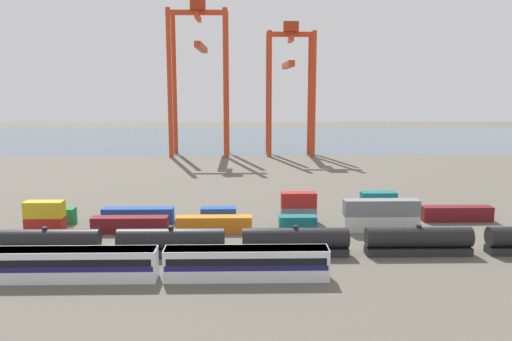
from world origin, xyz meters
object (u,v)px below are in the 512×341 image
Objects in this scene: freight_tank_row at (295,241)px; passenger_train at (160,263)px; gantry_crane_central at (290,76)px; gantry_crane_west at (199,63)px; shipping_container_3 at (214,224)px; shipping_container_7 at (57,216)px; shipping_container_5 at (381,223)px; shipping_container_0 at (45,225)px; shipping_container_12 at (378,214)px.

passenger_train is at bearing -152.99° from freight_tank_row.
passenger_train is at bearing -102.30° from gantry_crane_central.
gantry_crane_west is at bearing 101.48° from freight_tank_row.
freight_tank_row is 6.89× the size of shipping_container_3.
shipping_container_7 is 104.64m from gantry_crane_central.
gantry_crane_west reaches higher than shipping_container_5.
freight_tank_row is 13.81× the size of shipping_container_0.
freight_tank_row is 6.89× the size of shipping_container_5.
shipping_container_7 is at bearing 180.00° from shipping_container_12.
shipping_container_7 is (-27.18, 6.07, 0.00)m from shipping_container_3.
freight_tank_row is 16.87m from shipping_container_3.
freight_tank_row is (17.26, 8.80, -0.15)m from passenger_train.
gantry_crane_west is (-4.65, 116.63, 28.17)m from passenger_train.
shipping_container_12 is 93.66m from gantry_crane_central.
shipping_container_12 is (16.06, 17.96, -0.70)m from freight_tank_row.
gantry_crane_central is (20.14, 96.05, 24.80)m from shipping_container_3.
gantry_crane_central is (47.06, 96.05, 24.80)m from shipping_container_0.
freight_tank_row reaches higher than shipping_container_12.
freight_tank_row is 13.81× the size of shipping_container_12.
shipping_container_0 and shipping_container_5 have the same top height.
shipping_container_5 is at bearing 0.00° from shipping_container_0.
passenger_train is at bearing -147.30° from shipping_container_5.
shipping_container_0 is 0.50× the size of shipping_container_3.
shipping_container_3 is at bearing -101.84° from gantry_crane_central.
shipping_container_0 is 0.14× the size of gantry_crane_central.
shipping_container_3 is at bearing -12.59° from shipping_container_7.
shipping_container_5 is at bearing -6.40° from shipping_container_7.
shipping_container_3 and shipping_container_7 have the same top height.
passenger_train is 121.86m from gantry_crane_central.
freight_tank_row reaches higher than shipping_container_0.
shipping_container_12 is at bearing 12.23° from shipping_container_3.
shipping_container_0 is at bearing -87.52° from shipping_container_7.
shipping_container_12 is at bearing 6.31° from shipping_container_0.
gantry_crane_west is (-36.88, 95.94, 29.02)m from shipping_container_5.
passenger_train reaches higher than shipping_container_7.
passenger_train is at bearing -50.75° from shipping_container_7.
shipping_container_3 is 2.00× the size of shipping_container_12.
shipping_container_7 is at bearing 129.25° from passenger_train.
shipping_container_5 is (26.92, 0.00, 0.00)m from shipping_container_3.
shipping_container_0 and shipping_container_3 have the same top height.
freight_tank_row is at bearing -94.35° from gantry_crane_central.
shipping_container_7 and shipping_container_12 have the same top height.
shipping_container_0 is 53.84m from shipping_container_5.
freight_tank_row is 40.64m from shipping_container_0.
shipping_container_3 is (-11.94, 11.90, -0.70)m from freight_tank_row.
shipping_container_0 is 0.12× the size of gantry_crane_west.
shipping_container_7 is at bearing 92.48° from shipping_container_0.
passenger_train is 38.31m from shipping_container_5.
freight_tank_row reaches higher than passenger_train.
passenger_train reaches higher than shipping_container_5.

